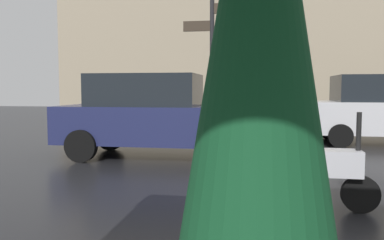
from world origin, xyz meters
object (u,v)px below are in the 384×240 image
at_px(folded_patio_umbrella_near, 259,61).
at_px(parked_scooter, 321,167).
at_px(parked_car_right, 153,115).
at_px(street_signpost, 212,66).

bearing_deg(folded_patio_umbrella_near, parked_scooter, 79.36).
relative_size(folded_patio_umbrella_near, parked_car_right, 0.54).
bearing_deg(parked_car_right, street_signpost, -28.34).
bearing_deg(street_signpost, parked_scooter, -52.57).
relative_size(parked_car_right, street_signpost, 1.33).
xyz_separation_m(parked_scooter, parked_car_right, (-3.07, 3.41, 0.39)).
distance_m(parked_car_right, street_signpost, 2.21).
bearing_deg(parked_scooter, street_signpost, 116.84).
distance_m(parked_scooter, street_signpost, 2.97).
relative_size(parked_scooter, parked_car_right, 0.31).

